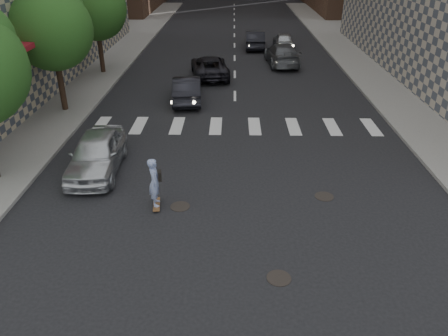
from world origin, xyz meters
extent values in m
plane|color=black|center=(0.00, 0.00, 0.00)|extent=(160.00, 160.00, 0.00)
cube|color=gray|center=(-14.50, 20.00, 0.07)|extent=(13.00, 80.00, 0.15)
cube|color=gray|center=(14.50, 20.00, 0.07)|extent=(13.00, 80.00, 0.15)
cube|color=black|center=(-11.20, 10.00, 2.00)|extent=(0.30, 14.00, 4.00)
cube|color=maroon|center=(-10.40, 10.00, 4.10)|extent=(1.60, 14.00, 0.25)
cube|color=black|center=(11.20, 14.00, 2.00)|extent=(0.30, 18.00, 4.00)
cylinder|color=#382619|center=(-9.50, 11.00, 1.55)|extent=(0.32, 0.32, 2.80)
sphere|color=#2C541C|center=(-9.50, 11.00, 4.45)|extent=(4.20, 4.20, 4.20)
sphere|color=#2C541C|center=(-9.30, 11.60, 5.35)|extent=(2.80, 2.80, 2.80)
cylinder|color=#382619|center=(-9.50, 19.00, 1.55)|extent=(0.32, 0.32, 2.80)
sphere|color=#2C541C|center=(-9.50, 19.00, 4.45)|extent=(4.20, 4.20, 4.20)
cylinder|color=black|center=(1.20, -2.50, 0.01)|extent=(0.70, 0.70, 0.02)
cylinder|color=black|center=(-2.00, 1.20, 0.01)|extent=(0.70, 0.70, 0.02)
cylinder|color=black|center=(3.30, 2.00, 0.01)|extent=(0.70, 0.70, 0.02)
cube|color=brown|center=(-2.84, 1.21, 0.09)|extent=(0.35, 0.98, 0.02)
cylinder|color=#31A064|center=(-2.88, 0.86, 0.03)|extent=(0.04, 0.07, 0.06)
cylinder|color=#31A064|center=(-2.71, 0.88, 0.03)|extent=(0.04, 0.07, 0.06)
cylinder|color=#31A064|center=(-2.97, 1.53, 0.03)|extent=(0.04, 0.07, 0.06)
cylinder|color=#31A064|center=(-2.80, 1.55, 0.03)|extent=(0.04, 0.07, 0.06)
imported|color=#8B99CA|center=(-2.84, 1.21, 1.00)|extent=(0.51, 0.70, 1.80)
cube|color=black|center=(-2.66, 1.28, 1.22)|extent=(0.14, 0.31, 0.34)
imported|color=silver|center=(-5.67, 3.92, 0.80)|extent=(2.10, 4.76, 1.59)
imported|color=black|center=(-2.85, 13.00, 0.76)|extent=(1.99, 4.71, 1.51)
imported|color=#55585C|center=(3.63, 21.94, 0.79)|extent=(2.60, 5.58, 1.58)
imported|color=black|center=(-1.77, 18.29, 0.72)|extent=(3.07, 5.48, 1.45)
imported|color=#A7ABAE|center=(4.38, 28.00, 0.69)|extent=(1.65, 4.07, 1.38)
imported|color=black|center=(1.83, 27.78, 0.77)|extent=(1.72, 4.69, 1.54)
camera|label=1|loc=(-0.16, -12.03, 8.41)|focal=35.00mm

